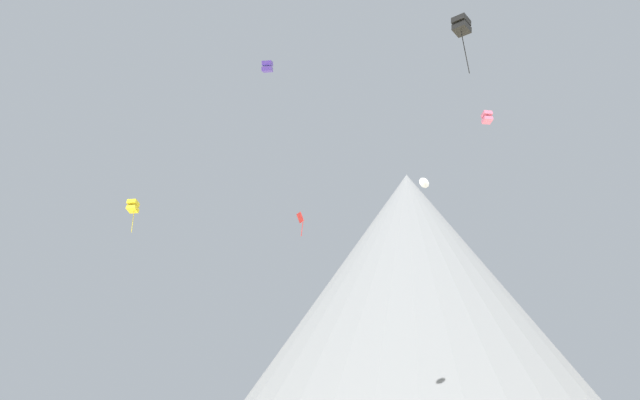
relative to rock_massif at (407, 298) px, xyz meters
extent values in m
cone|color=slate|center=(0.73, -1.40, 2.21)|extent=(72.47, 72.47, 47.29)
cone|color=slate|center=(-8.21, 5.91, -5.66)|extent=(53.52, 53.52, 31.53)
cone|color=slate|center=(12.68, -0.75, -7.71)|extent=(38.93, 38.93, 27.43)
cone|color=white|center=(-2.42, -42.46, 10.03)|extent=(1.63, 0.93, 1.59)
cube|color=#5138B2|center=(-23.16, -63.00, 16.69)|extent=(1.26, 1.35, 0.81)
cube|color=#5138B2|center=(-23.16, -63.00, 17.43)|extent=(1.26, 1.35, 0.81)
cube|color=yellow|center=(-41.16, -50.33, 3.83)|extent=(1.44, 1.53, 0.88)
cube|color=yellow|center=(-41.16, -50.33, 4.57)|extent=(1.44, 1.53, 0.88)
cylinder|color=yellow|center=(-40.99, -50.33, 2.16)|extent=(0.16, 0.08, 2.79)
cube|color=#E5668C|center=(2.12, -60.69, 11.33)|extent=(1.19, 1.25, 0.67)
cube|color=#E5668C|center=(2.12, -60.69, 12.01)|extent=(1.19, 1.25, 0.67)
cube|color=red|center=(-19.57, -54.57, 1.44)|extent=(0.96, 0.75, 1.28)
cylinder|color=red|center=(-19.33, -54.57, 0.00)|extent=(0.28, 0.23, 1.70)
cube|color=black|center=(-3.84, -76.03, 13.61)|extent=(1.98, 1.99, 0.84)
cube|color=black|center=(-3.84, -76.03, 14.35)|extent=(1.98, 1.99, 0.84)
cylinder|color=black|center=(-3.67, -76.03, 11.17)|extent=(0.64, 0.43, 4.23)
camera|label=1|loc=(-16.65, -127.57, -19.18)|focal=35.56mm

